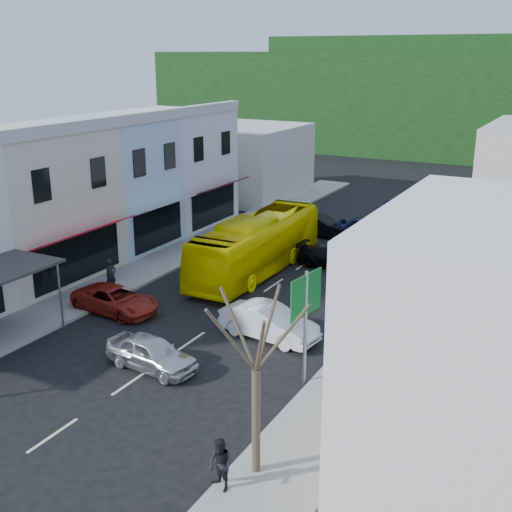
# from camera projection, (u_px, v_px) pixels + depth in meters

# --- Properties ---
(ground) EXTENTS (120.00, 120.00, 0.00)m
(ground) POSITION_uv_depth(u_px,v_px,m) (190.00, 342.00, 27.54)
(ground) COLOR black
(ground) RESTS_ON ground
(sidewalk_left) EXTENTS (3.00, 52.00, 0.15)m
(sidewalk_left) POSITION_uv_depth(u_px,v_px,m) (179.00, 254.00, 39.29)
(sidewalk_left) COLOR gray
(sidewalk_left) RESTS_ON ground
(sidewalk_right) EXTENTS (3.00, 52.00, 0.15)m
(sidewalk_right) POSITION_uv_depth(u_px,v_px,m) (423.00, 296.00, 32.55)
(sidewalk_right) COLOR gray
(sidewalk_right) RESTS_ON ground
(shopfront_row) EXTENTS (8.25, 30.00, 8.00)m
(shopfront_row) POSITION_uv_depth(u_px,v_px,m) (53.00, 199.00, 36.15)
(shopfront_row) COLOR white
(shopfront_row) RESTS_ON ground
(distant_block_left) EXTENTS (8.00, 10.00, 6.00)m
(distant_block_left) POSITION_uv_depth(u_px,v_px,m) (248.00, 162.00, 54.72)
(distant_block_left) COLOR #B7B2A8
(distant_block_left) RESTS_ON ground
(hillside) EXTENTS (80.00, 26.00, 14.00)m
(hillside) POSITION_uv_depth(u_px,v_px,m) (466.00, 95.00, 80.86)
(hillside) COLOR black
(hillside) RESTS_ON ground
(bus) EXTENTS (2.64, 11.63, 3.10)m
(bus) POSITION_uv_depth(u_px,v_px,m) (257.00, 246.00, 35.91)
(bus) COLOR #FCEA00
(bus) RESTS_ON ground
(car_silver) EXTENTS (4.57, 2.28, 1.40)m
(car_silver) POSITION_uv_depth(u_px,v_px,m) (151.00, 352.00, 25.02)
(car_silver) COLOR silver
(car_silver) RESTS_ON ground
(car_white) EXTENTS (4.59, 2.35, 1.40)m
(car_white) POSITION_uv_depth(u_px,v_px,m) (269.00, 323.00, 27.73)
(car_white) COLOR silver
(car_white) RESTS_ON ground
(car_red) EXTENTS (4.74, 2.28, 1.40)m
(car_red) POSITION_uv_depth(u_px,v_px,m) (115.00, 298.00, 30.53)
(car_red) COLOR maroon
(car_red) RESTS_ON ground
(car_black_near) EXTENTS (4.52, 1.88, 1.40)m
(car_black_near) POSITION_uv_depth(u_px,v_px,m) (336.00, 256.00, 36.90)
(car_black_near) COLOR black
(car_black_near) RESTS_ON ground
(car_navy_mid) EXTENTS (4.50, 2.06, 1.40)m
(car_navy_mid) POSITION_uv_depth(u_px,v_px,m) (371.00, 230.00, 42.18)
(car_navy_mid) COLOR black
(car_navy_mid) RESTS_ON ground
(car_black_far) EXTENTS (4.43, 1.88, 1.40)m
(car_black_far) POSITION_uv_depth(u_px,v_px,m) (318.00, 225.00, 43.41)
(car_black_far) COLOR black
(car_black_far) RESTS_ON ground
(car_navy_far) EXTENTS (4.70, 2.42, 1.40)m
(car_navy_far) POSITION_uv_depth(u_px,v_px,m) (419.00, 214.00, 46.39)
(car_navy_far) COLOR black
(car_navy_far) RESTS_ON ground
(pedestrian_left) EXTENTS (0.52, 0.67, 1.70)m
(pedestrian_left) POSITION_uv_depth(u_px,v_px,m) (111.00, 276.00, 32.71)
(pedestrian_left) COLOR black
(pedestrian_left) RESTS_ON sidewalk_left
(pedestrian_right) EXTENTS (0.81, 0.67, 1.70)m
(pedestrian_right) POSITION_uv_depth(u_px,v_px,m) (220.00, 463.00, 17.78)
(pedestrian_right) COLOR black
(pedestrian_right) RESTS_ON sidewalk_right
(direction_sign) EXTENTS (0.76, 2.07, 4.46)m
(direction_sign) POSITION_uv_depth(u_px,v_px,m) (305.00, 329.00, 23.40)
(direction_sign) COLOR #0D5921
(direction_sign) RESTS_ON ground
(street_tree) EXTENTS (2.39, 2.39, 6.83)m
(street_tree) POSITION_uv_depth(u_px,v_px,m) (256.00, 370.00, 17.87)
(street_tree) COLOR #392E21
(street_tree) RESTS_ON ground
(traffic_signal) EXTENTS (0.78, 1.11, 4.78)m
(traffic_signal) POSITION_uv_depth(u_px,v_px,m) (480.00, 182.00, 49.06)
(traffic_signal) COLOR black
(traffic_signal) RESTS_ON ground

